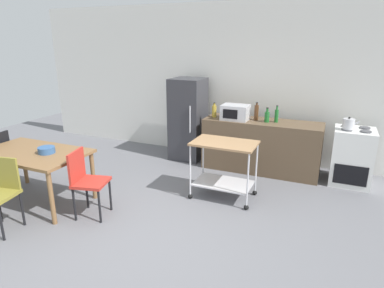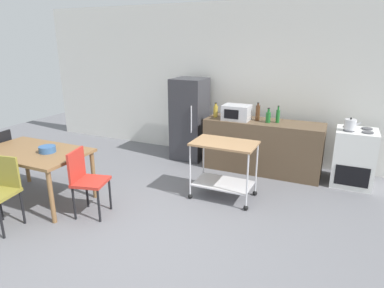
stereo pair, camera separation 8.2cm
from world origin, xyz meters
The scene contains 16 objects.
ground_plane centered at (0.00, 0.00, 0.00)m, with size 12.00×12.00×0.00m, color slate.
back_wall centered at (0.00, 3.20, 1.45)m, with size 8.40×0.12×2.90m, color silver.
kitchen_counter centered at (0.90, 2.60, 0.45)m, with size 2.00×0.64×0.90m, color brown.
dining_table centered at (-1.77, 0.14, 0.67)m, with size 1.50×0.90×0.75m.
chair_red centered at (-0.83, 0.11, 0.52)m, with size 0.48×0.48×0.89m.
chair_olive centered at (-1.55, -0.56, 0.52)m, with size 0.46×0.46×0.89m.
stove_oven centered at (2.35, 2.62, 0.45)m, with size 0.60×0.61×0.92m.
refrigerator centered at (-0.55, 2.70, 0.78)m, with size 0.60×0.63×1.55m.
kitchen_cart centered at (0.64, 1.32, 0.57)m, with size 0.91×0.57×0.85m.
bottle_olive_oil centered at (0.03, 2.56, 1.01)m, with size 0.08×0.08×0.26m.
microwave centered at (0.44, 2.50, 1.03)m, with size 0.46×0.35×0.26m.
bottle_vinegar centered at (0.78, 2.62, 1.04)m, with size 0.07×0.07×0.31m.
bottle_sparkling_water centered at (0.98, 2.54, 1.00)m, with size 0.08×0.08×0.25m.
bottle_hot_sauce centered at (1.13, 2.60, 1.02)m, with size 0.06×0.06×0.29m.
fruit_bowl centered at (-1.53, 0.17, 0.79)m, with size 0.22×0.22×0.09m, color #33598C.
kettle centered at (2.23, 2.52, 1.00)m, with size 0.24×0.17×0.19m.
Camera 1 is at (2.00, -2.95, 2.23)m, focal length 30.97 mm.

